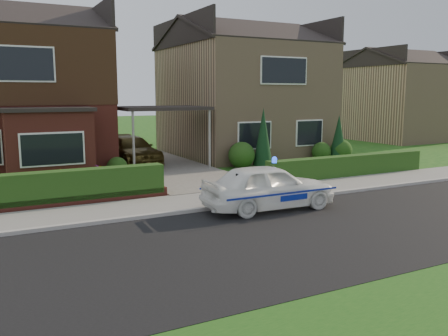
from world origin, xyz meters
TOP-DOWN VIEW (x-y plane):
  - ground at (0.00, 0.00)m, footprint 120.00×120.00m
  - road at (0.00, 0.00)m, footprint 60.00×6.00m
  - kerb at (0.00, 3.05)m, footprint 60.00×0.16m
  - sidewalk at (0.00, 4.10)m, footprint 60.00×2.00m
  - driveway at (0.00, 11.00)m, footprint 3.80×12.00m
  - house_left at (-5.78, 13.90)m, footprint 7.50×9.53m
  - house_right at (5.80, 13.99)m, footprint 7.50×8.06m
  - carport_link at (0.00, 10.95)m, footprint 3.80×3.00m
  - dwarf_wall at (-5.80, 5.30)m, footprint 7.70×0.25m
  - hedge_left at (-5.80, 5.45)m, footprint 7.50×0.55m
  - hedge_right at (5.80, 5.35)m, footprint 7.50×0.55m
  - shrub_left_mid at (-4.00, 9.30)m, footprint 1.32×1.32m
  - shrub_left_near at (-2.40, 9.60)m, footprint 0.84×0.84m
  - shrub_right_near at (3.20, 9.40)m, footprint 1.20×1.20m
  - shrub_right_mid at (7.80, 9.50)m, footprint 0.96×0.96m
  - shrub_right_far at (8.80, 9.20)m, footprint 1.08×1.08m
  - conifer_a at (4.20, 9.20)m, footprint 0.90×0.90m
  - conifer_b at (8.60, 9.20)m, footprint 0.90×0.90m
  - neighbour_right at (20.00, 16.00)m, footprint 6.50×7.00m
  - police_car at (0.13, 2.40)m, footprint 3.60×3.98m
  - driveway_car at (-1.00, 12.35)m, footprint 2.13×4.44m
  - potted_plant_a at (-5.06, 6.38)m, footprint 0.47×0.39m
  - potted_plant_b at (-5.00, 7.56)m, footprint 0.57×0.54m
  - potted_plant_c at (-3.42, 8.15)m, footprint 0.51×0.51m

SIDE VIEW (x-z plane):
  - ground at x=0.00m, z-range 0.00..0.00m
  - road at x=0.00m, z-range -0.01..0.01m
  - hedge_left at x=-5.80m, z-range -0.45..0.45m
  - hedge_right at x=5.80m, z-range -0.40..0.40m
  - sidewalk at x=0.00m, z-range 0.00..0.10m
  - kerb at x=0.00m, z-range 0.00..0.12m
  - driveway at x=0.00m, z-range 0.00..0.12m
  - dwarf_wall at x=-5.80m, z-range 0.00..0.36m
  - potted_plant_a at x=-5.06m, z-range 0.00..0.77m
  - potted_plant_c at x=-3.42m, z-range 0.00..0.78m
  - potted_plant_b at x=-5.00m, z-range 0.00..0.81m
  - shrub_left_near at x=-2.40m, z-range 0.00..0.84m
  - shrub_right_mid at x=7.80m, z-range 0.00..0.96m
  - shrub_right_far at x=8.80m, z-range 0.00..1.08m
  - shrub_right_near at x=3.20m, z-range 0.00..1.20m
  - shrub_left_mid at x=-4.00m, z-range 0.00..1.32m
  - police_car at x=0.13m, z-range -0.08..1.42m
  - driveway_car at x=-1.00m, z-range 0.12..1.37m
  - conifer_b at x=8.60m, z-range 0.00..2.20m
  - conifer_a at x=4.20m, z-range 0.00..2.60m
  - neighbour_right at x=20.00m, z-range 0.00..5.20m
  - carport_link at x=0.00m, z-range 1.27..4.04m
  - house_right at x=5.80m, z-range 0.04..7.29m
  - house_left at x=-5.78m, z-range 0.19..7.44m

